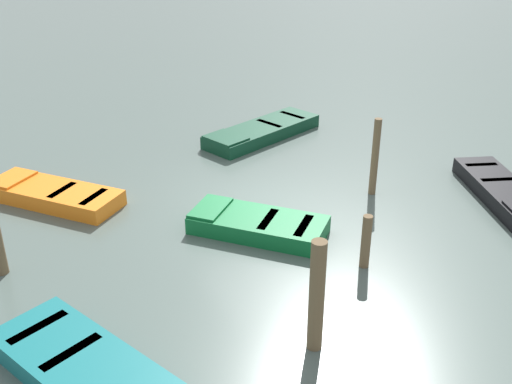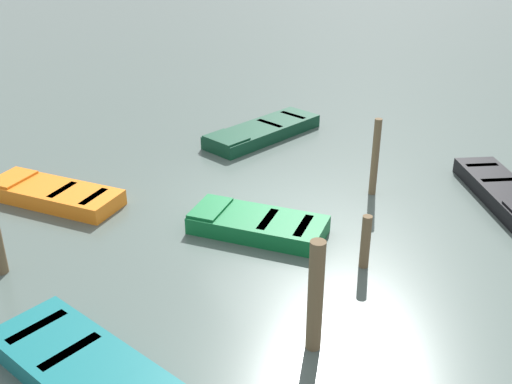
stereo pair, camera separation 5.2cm
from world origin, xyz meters
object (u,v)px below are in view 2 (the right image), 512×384
at_px(rowboat_green, 257,224).
at_px(mooring_piling_far_right, 375,157).
at_px(rowboat_teal, 82,368).
at_px(mooring_piling_center, 315,297).
at_px(rowboat_black, 502,191).
at_px(mooring_piling_mid_left, 365,242).
at_px(rowboat_orange, 54,194).
at_px(rowboat_dark_green, 262,131).

bearing_deg(rowboat_green, mooring_piling_far_right, -125.26).
bearing_deg(rowboat_teal, mooring_piling_center, 51.89).
xyz_separation_m(rowboat_black, mooring_piling_mid_left, (5.10, 0.80, 0.38)).
bearing_deg(mooring_piling_far_right, rowboat_orange, -25.95).
xyz_separation_m(mooring_piling_mid_left, mooring_piling_center, (2.37, 1.61, 0.46)).
xyz_separation_m(rowboat_teal, mooring_piling_mid_left, (-6.05, -0.42, 0.38)).
xyz_separation_m(rowboat_teal, rowboat_black, (-11.16, -1.22, -0.00)).
bearing_deg(mooring_piling_far_right, mooring_piling_mid_left, 48.21).
height_order(rowboat_dark_green, mooring_piling_far_right, mooring_piling_far_right).
relative_size(rowboat_teal, mooring_piling_far_right, 1.85).
relative_size(rowboat_teal, rowboat_green, 1.18).
relative_size(rowboat_green, mooring_piling_center, 1.52).
bearing_deg(mooring_piling_center, rowboat_teal, -17.80).
xyz_separation_m(rowboat_dark_green, rowboat_green, (3.16, 5.28, 0.00)).
relative_size(rowboat_green, rowboat_orange, 0.91).
height_order(rowboat_teal, rowboat_dark_green, same).
xyz_separation_m(rowboat_orange, mooring_piling_mid_left, (-5.00, 6.27, 0.38)).
xyz_separation_m(rowboat_green, mooring_piling_mid_left, (-1.25, 2.36, 0.38)).
xyz_separation_m(mooring_piling_mid_left, mooring_piling_far_right, (-2.39, -2.67, 0.43)).
distance_m(rowboat_green, rowboat_black, 6.55).
distance_m(mooring_piling_far_right, mooring_piling_center, 6.40).
xyz_separation_m(rowboat_green, rowboat_black, (-6.36, 1.57, -0.00)).
bearing_deg(rowboat_orange, mooring_piling_far_right, -153.23).
height_order(rowboat_orange, mooring_piling_mid_left, mooring_piling_mid_left).
xyz_separation_m(rowboat_orange, rowboat_black, (-10.11, 5.47, -0.00)).
xyz_separation_m(rowboat_dark_green, rowboat_black, (-3.20, 6.85, 0.00)).
xyz_separation_m(rowboat_green, mooring_piling_far_right, (-3.64, -0.31, 0.82)).
relative_size(rowboat_dark_green, rowboat_green, 1.35).
height_order(rowboat_teal, mooring_piling_mid_left, mooring_piling_mid_left).
height_order(mooring_piling_mid_left, mooring_piling_far_right, mooring_piling_far_right).
relative_size(rowboat_teal, mooring_piling_mid_left, 3.18).
bearing_deg(rowboat_green, rowboat_black, -143.95).
bearing_deg(rowboat_teal, rowboat_black, 75.92).
relative_size(rowboat_teal, rowboat_black, 1.02).
relative_size(rowboat_teal, rowboat_orange, 1.08).
relative_size(rowboat_orange, mooring_piling_mid_left, 2.95).
relative_size(mooring_piling_mid_left, mooring_piling_far_right, 0.58).
xyz_separation_m(rowboat_green, rowboat_orange, (3.75, -3.91, -0.00)).
xyz_separation_m(rowboat_dark_green, mooring_piling_center, (4.27, 9.25, 0.85)).
bearing_deg(mooring_piling_center, rowboat_orange, -71.50).
bearing_deg(rowboat_teal, mooring_piling_mid_left, 73.67).
xyz_separation_m(rowboat_orange, mooring_piling_far_right, (-7.39, 3.60, 0.82)).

